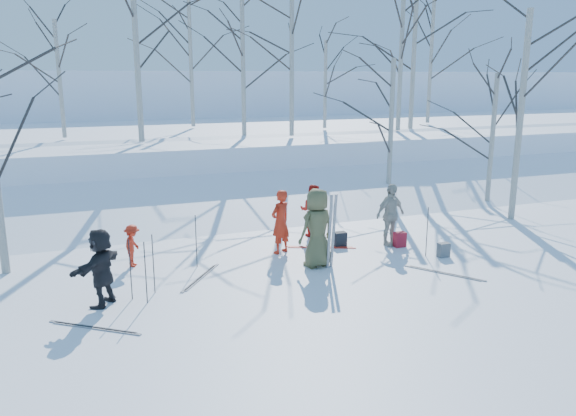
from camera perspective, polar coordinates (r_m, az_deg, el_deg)
name	(u,v)px	position (r m, az deg, el deg)	size (l,w,h in m)	color
ground	(310,273)	(13.73, 2.24, -6.63)	(120.00, 120.00, 0.00)	white
snow_ramp	(233,206)	(20.06, -5.58, 0.16)	(70.00, 9.50, 1.40)	white
snow_plateau	(181,149)	(29.54, -10.79, 5.86)	(70.00, 18.00, 2.20)	white
far_hill	(136,109)	(50.20, -15.17, 9.72)	(90.00, 30.00, 6.00)	white
skier_olive_center	(317,228)	(13.94, 2.99, -2.04)	(0.97, 0.63, 1.99)	#4D4D2E
skier_red_north	(280,222)	(15.02, -0.77, -1.41)	(0.63, 0.42, 1.74)	red
skier_redor_behind	(312,211)	(16.66, 2.48, -0.26)	(0.76, 0.59, 1.56)	#B8150E
skier_red_seated	(132,246)	(14.58, -15.52, -3.70)	(0.69, 0.40, 1.07)	red
skier_cream_east	(390,215)	(15.99, 10.36, -0.67)	(1.03, 0.43, 1.76)	beige
skier_grey_west	(101,267)	(12.25, -18.46, -5.74)	(1.53, 0.49, 1.65)	black
dog	(317,240)	(15.66, 2.96, -3.26)	(0.24, 0.53, 0.45)	black
upright_ski_left	(330,232)	(13.79, 4.26, -2.43)	(0.07, 0.02, 1.90)	silver
upright_ski_right	(334,231)	(13.86, 4.66, -2.35)	(0.07, 0.02, 1.90)	silver
ski_pair_a	(444,273)	(14.21, 15.58, -6.40)	(1.24, 1.68, 0.02)	silver
ski_pair_b	(94,328)	(11.49, -19.07, -11.43)	(1.64, 1.31, 0.02)	silver
ski_pair_c	(201,277)	(13.57, -8.86, -6.99)	(1.27, 1.66, 0.02)	silver
ski_pair_d	(320,247)	(15.73, 3.29, -4.00)	(1.82, 0.94, 0.02)	red
ski_pole_a	(146,273)	(12.14, -14.27, -6.40)	(0.02, 0.02, 1.34)	black
ski_pole_b	(130,270)	(12.41, -15.72, -6.04)	(0.02, 0.02, 1.34)	black
ski_pole_c	(311,219)	(16.18, 2.30, -1.07)	(0.02, 0.02, 1.34)	black
ski_pole_d	(153,264)	(12.65, -13.52, -5.55)	(0.02, 0.02, 1.34)	black
ski_pole_e	(427,232)	(15.22, 13.94, -2.38)	(0.02, 0.02, 1.34)	black
ski_pole_f	(196,241)	(14.15, -9.31, -3.34)	(0.02, 0.02, 1.34)	black
backpack_red	(400,239)	(16.04, 11.29, -3.16)	(0.32, 0.22, 0.42)	maroon
backpack_grey	(444,250)	(15.43, 15.52, -4.13)	(0.30, 0.20, 0.38)	#55585C
backpack_dark	(340,239)	(15.88, 5.30, -3.15)	(0.34, 0.24, 0.40)	black
birch_plateau_a	(431,61)	(31.95, 14.32, 14.31)	(5.21, 5.21, 6.58)	silver
birch_plateau_d	(243,69)	(24.23, -4.58, 13.85)	(4.45, 4.45, 5.49)	silver
birch_plateau_e	(60,80)	(25.06, -22.19, 11.99)	(3.88, 3.88, 4.68)	silver
birch_plateau_f	(136,39)	(22.54, -15.21, 16.22)	(5.94, 5.94, 7.63)	silver
birch_plateau_g	(292,67)	(24.04, 0.39, 14.17)	(4.61, 4.61, 5.73)	silver
birch_plateau_h	(414,45)	(28.00, 12.72, 15.87)	(6.07, 6.07, 7.82)	silver
birch_plateau_i	(401,53)	(27.11, 11.43, 15.18)	(5.51, 5.51, 7.02)	silver
birch_plateau_j	(325,85)	(27.75, 3.81, 12.39)	(3.51, 3.51, 4.15)	silver
birch_plateau_k	(191,64)	(29.09, -9.82, 14.20)	(4.88, 4.88, 6.11)	silver
birch_edge_b	(520,118)	(19.77, 22.53, 8.47)	(5.31, 5.31, 6.73)	silver
birch_edge_c	(492,140)	(21.88, 20.02, 6.47)	(3.95, 3.95, 4.79)	silver
birch_edge_e	(391,132)	(21.43, 10.40, 7.65)	(4.33, 4.33, 5.33)	silver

